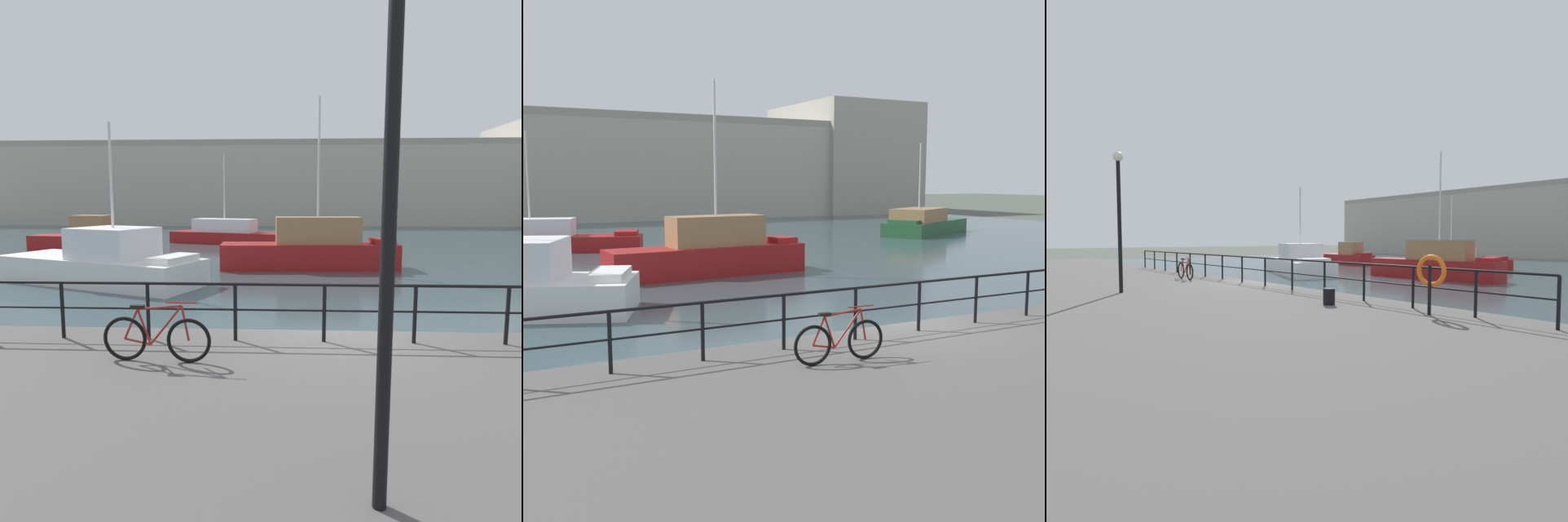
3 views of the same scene
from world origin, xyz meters
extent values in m
plane|color=#4C5147|center=(0.00, 0.00, 0.00)|extent=(240.00, 240.00, 0.00)
cube|color=#33474C|center=(0.00, 30.20, 0.01)|extent=(80.00, 60.00, 0.01)
cube|color=#B2AD9E|center=(0.00, 54.12, 4.69)|extent=(78.66, 14.51, 9.37)
cube|color=gray|center=(0.00, 47.16, 9.72)|extent=(78.66, 0.60, 0.70)
cube|color=maroon|center=(0.18, 13.06, 0.60)|extent=(8.30, 2.42, 1.19)
cube|color=#997047|center=(0.58, 13.08, 1.82)|extent=(3.97, 1.66, 1.24)
cube|color=maroon|center=(3.62, 13.24, 1.32)|extent=(1.06, 1.45, 0.24)
cylinder|color=silver|center=(0.58, 13.08, 5.15)|extent=(0.10, 0.10, 5.43)
cube|color=white|center=(-8.16, 8.81, 0.52)|extent=(8.73, 5.76, 1.02)
cube|color=silver|center=(-7.47, 8.53, 1.61)|extent=(3.46, 3.29, 1.17)
cube|color=white|center=(-4.94, 7.50, 1.15)|extent=(1.67, 2.22, 0.24)
cylinder|color=silver|center=(-7.47, 8.53, 4.15)|extent=(0.10, 0.10, 3.90)
cube|color=maroon|center=(-13.65, 19.86, 0.50)|extent=(6.80, 2.97, 0.98)
cube|color=#997047|center=(-12.93, 19.74, 1.62)|extent=(2.47, 1.80, 1.27)
cube|color=maroon|center=(-10.92, 19.40, 1.11)|extent=(1.00, 1.45, 0.24)
cube|color=maroon|center=(-4.48, 25.14, 0.43)|extent=(10.11, 5.41, 0.84)
cube|color=silver|center=(-5.38, 25.45, 1.33)|extent=(4.85, 3.10, 0.95)
cube|color=maroon|center=(-0.55, 23.82, 0.97)|extent=(1.65, 1.96, 0.24)
cylinder|color=silver|center=(-5.38, 25.45, 4.15)|extent=(0.10, 0.10, 4.69)
cylinder|color=black|center=(-5.07, -0.75, 1.24)|extent=(0.07, 0.07, 1.05)
cylinder|color=black|center=(-3.45, -0.75, 1.24)|extent=(0.07, 0.07, 1.05)
cylinder|color=black|center=(-1.83, -0.75, 1.24)|extent=(0.07, 0.07, 1.05)
cylinder|color=black|center=(-0.21, -0.75, 1.24)|extent=(0.07, 0.07, 1.05)
cylinder|color=black|center=(1.41, -0.75, 1.24)|extent=(0.07, 0.07, 1.05)
cylinder|color=black|center=(3.03, -0.75, 1.24)|extent=(0.07, 0.07, 1.05)
cylinder|color=black|center=(-0.21, -0.75, 1.76)|extent=(22.66, 0.06, 0.06)
cylinder|color=black|center=(-0.21, -0.75, 1.29)|extent=(22.66, 0.04, 0.04)
torus|color=black|center=(-2.44, -1.98, 1.07)|extent=(0.72, 0.10, 0.72)
torus|color=black|center=(-3.49, -1.92, 1.07)|extent=(0.72, 0.10, 0.72)
cylinder|color=maroon|center=(-2.80, -1.96, 1.31)|extent=(0.55, 0.07, 0.66)
cylinder|color=maroon|center=(-3.16, -1.94, 1.28)|extent=(0.24, 0.05, 0.58)
cylinder|color=maroon|center=(-2.90, -1.95, 1.60)|extent=(0.72, 0.08, 0.11)
cylinder|color=maroon|center=(-3.28, -1.93, 1.03)|extent=(0.43, 0.06, 0.12)
cylinder|color=maroon|center=(-3.38, -1.93, 1.32)|extent=(0.26, 0.05, 0.51)
cylinder|color=maroon|center=(-2.49, -1.98, 1.35)|extent=(0.14, 0.04, 0.57)
cube|color=black|center=(-3.26, -1.93, 1.60)|extent=(0.22, 0.10, 0.05)
cylinder|color=maroon|center=(-2.54, -1.98, 1.68)|extent=(0.52, 0.05, 0.02)
cylinder|color=black|center=(-0.11, -5.43, 2.85)|extent=(0.12, 0.12, 4.28)
camera|label=1|loc=(-0.92, -9.20, 3.31)|focal=32.74mm
camera|label=2|loc=(-8.77, -11.02, 3.91)|focal=43.17mm
camera|label=3|loc=(13.54, -9.30, 2.44)|focal=27.06mm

